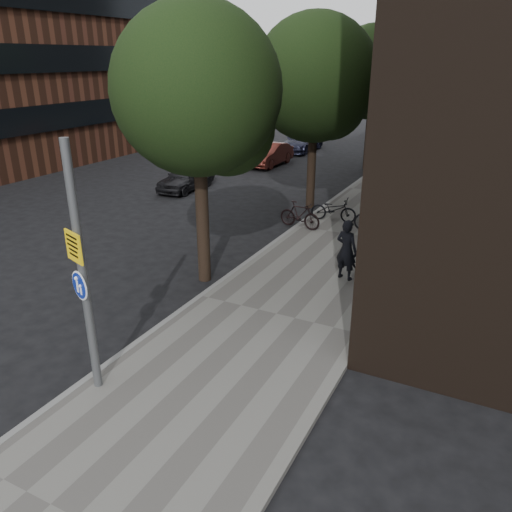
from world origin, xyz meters
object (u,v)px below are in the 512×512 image
Objects in this scene: signpost at (83,272)px; parked_bike_facade_near at (384,257)px; parked_car_near at (186,177)px; pedestrian at (346,250)px.

signpost is 2.54× the size of parked_bike_facade_near.
parked_bike_facade_near is 12.69m from parked_car_near.
pedestrian is 1.35m from parked_bike_facade_near.
signpost is 9.00m from parked_bike_facade_near.
pedestrian is 12.42m from parked_car_near.
pedestrian is at bearing -36.16° from parked_car_near.
pedestrian is at bearing 118.90° from parked_bike_facade_near.
pedestrian reaches higher than parked_car_near.
parked_bike_facade_near is at bearing 84.96° from signpost.
signpost reaches higher than parked_bike_facade_near.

